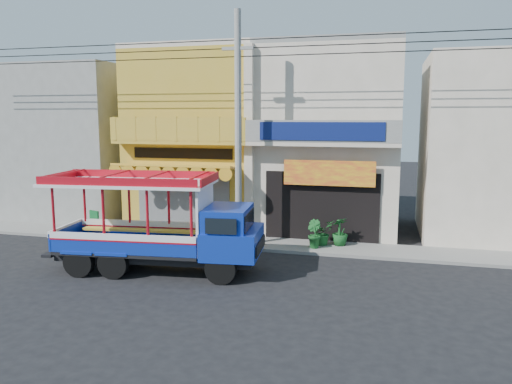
# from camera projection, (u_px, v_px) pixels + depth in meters

# --- Properties ---
(ground) EXTENTS (90.00, 90.00, 0.00)m
(ground) POSITION_uv_depth(u_px,v_px,m) (240.00, 276.00, 16.11)
(ground) COLOR black
(ground) RESTS_ON ground
(sidewalk) EXTENTS (30.00, 2.00, 0.12)m
(sidewalk) POSITION_uv_depth(u_px,v_px,m) (268.00, 244.00, 19.93)
(sidewalk) COLOR slate
(sidewalk) RESTS_ON ground
(shophouse_left) EXTENTS (6.00, 7.50, 8.24)m
(shophouse_left) POSITION_uv_depth(u_px,v_px,m) (206.00, 138.00, 24.12)
(shophouse_left) COLOR gold
(shophouse_left) RESTS_ON ground
(shophouse_right) EXTENTS (6.00, 6.75, 8.24)m
(shophouse_right) POSITION_uv_depth(u_px,v_px,m) (331.00, 139.00, 22.63)
(shophouse_right) COLOR beige
(shophouse_right) RESTS_ON ground
(party_pilaster) EXTENTS (0.35, 0.30, 8.00)m
(party_pilaster) POSITION_uv_depth(u_px,v_px,m) (249.00, 144.00, 20.41)
(party_pilaster) COLOR beige
(party_pilaster) RESTS_ON ground
(filler_building_left) EXTENTS (6.00, 6.00, 7.60)m
(filler_building_left) POSITION_uv_depth(u_px,v_px,m) (80.00, 142.00, 25.94)
(filler_building_left) COLOR gray
(filler_building_left) RESTS_ON ground
(filler_building_right) EXTENTS (6.00, 6.00, 7.60)m
(filler_building_right) POSITION_uv_depth(u_px,v_px,m) (498.00, 148.00, 20.97)
(filler_building_right) COLOR beige
(filler_building_right) RESTS_ON ground
(utility_pole) EXTENTS (28.00, 0.26, 9.00)m
(utility_pole) POSITION_uv_depth(u_px,v_px,m) (242.00, 119.00, 18.73)
(utility_pole) COLOR gray
(utility_pole) RESTS_ON ground
(songthaew_truck) EXTENTS (7.17, 2.94, 3.26)m
(songthaew_truck) POSITION_uv_depth(u_px,v_px,m) (171.00, 226.00, 16.28)
(songthaew_truck) COLOR black
(songthaew_truck) RESTS_ON ground
(green_sign) EXTENTS (0.57, 0.44, 0.91)m
(green_sign) POSITION_uv_depth(u_px,v_px,m) (94.00, 222.00, 21.90)
(green_sign) COLOR black
(green_sign) RESTS_ON sidewalk
(potted_plant_a) EXTENTS (1.11, 1.14, 0.97)m
(potted_plant_a) POSITION_uv_depth(u_px,v_px,m) (322.00, 233.00, 19.54)
(potted_plant_a) COLOR #175120
(potted_plant_a) RESTS_ON sidewalk
(potted_plant_b) EXTENTS (0.75, 0.76, 1.08)m
(potted_plant_b) POSITION_uv_depth(u_px,v_px,m) (314.00, 234.00, 19.08)
(potted_plant_b) COLOR #175120
(potted_plant_b) RESTS_ON sidewalk
(potted_plant_c) EXTENTS (0.87, 0.87, 1.10)m
(potted_plant_c) POSITION_uv_depth(u_px,v_px,m) (340.00, 231.00, 19.44)
(potted_plant_c) COLOR #175120
(potted_plant_c) RESTS_ON sidewalk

